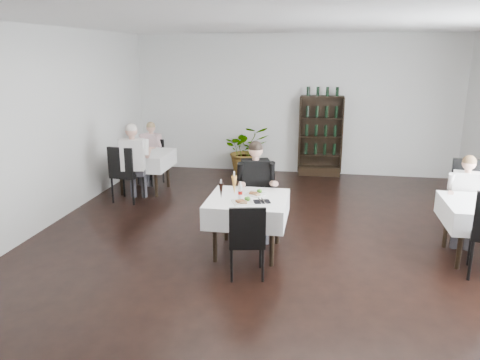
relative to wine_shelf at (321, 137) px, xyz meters
name	(u,v)px	position (x,y,z in m)	size (l,w,h in m)	color
room_shell	(272,144)	(-0.60, -4.31, 0.65)	(9.00, 9.00, 9.00)	black
wine_shelf	(321,137)	(0.00, 0.00, 0.00)	(0.90, 0.28, 1.75)	black
main_table	(248,208)	(-0.90, -4.31, -0.23)	(1.03, 1.03, 0.77)	black
left_table	(144,160)	(-3.30, -1.81, -0.23)	(0.98, 0.98, 0.77)	black
potted_tree	(246,150)	(-1.60, -0.13, -0.31)	(0.97, 0.84, 1.07)	#2B5D1F
main_chair_far	(264,200)	(-0.79, -3.51, -0.35)	(0.52, 0.52, 0.87)	black
main_chair_near	(247,237)	(-0.79, -5.05, -0.32)	(0.50, 0.50, 0.92)	black
left_chair_far	(153,158)	(-3.36, -1.21, -0.33)	(0.53, 0.54, 0.90)	black
left_chair_near	(125,170)	(-3.39, -2.54, -0.26)	(0.51, 0.52, 1.03)	black
right_chair_far	(470,195)	(2.14, -3.25, -0.20)	(0.57, 0.58, 1.14)	black
diner_main	(256,183)	(-0.87, -3.75, -0.03)	(0.59, 0.63, 1.41)	#3A3A41
diner_left_far	(150,148)	(-3.40, -1.22, -0.12)	(0.52, 0.56, 1.25)	#3A3A41
diner_left_near	(134,157)	(-3.23, -2.48, -0.01)	(0.59, 0.61, 1.43)	#3A3A41
diner_right_far	(465,193)	(2.01, -3.47, -0.12)	(0.51, 0.54, 1.26)	#3A3A41
plate_far	(256,194)	(-0.81, -4.17, -0.06)	(0.30, 0.30, 0.07)	white
plate_near	(243,202)	(-0.92, -4.54, -0.06)	(0.33, 0.33, 0.08)	white
pilsner_dark	(221,191)	(-1.24, -4.40, 0.03)	(0.06, 0.06, 0.26)	black
pilsner_lager	(234,185)	(-1.10, -4.22, 0.06)	(0.08, 0.08, 0.33)	gold
coke_bottle	(240,192)	(-0.99, -4.35, 0.01)	(0.06, 0.06, 0.23)	silver
napkin_cutlery	(262,201)	(-0.70, -4.46, -0.07)	(0.25, 0.22, 0.02)	black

